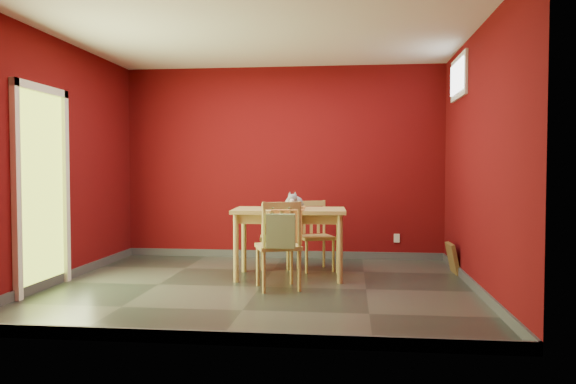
# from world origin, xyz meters

# --- Properties ---
(ground) EXTENTS (4.50, 4.50, 0.00)m
(ground) POSITION_xyz_m (0.00, 0.00, 0.00)
(ground) COLOR #2D342D
(ground) RESTS_ON ground
(room_shell) EXTENTS (4.50, 4.50, 4.50)m
(room_shell) POSITION_xyz_m (0.00, 0.00, 0.05)
(room_shell) COLOR #56080B
(room_shell) RESTS_ON ground
(doorway) EXTENTS (0.06, 1.01, 2.13)m
(doorway) POSITION_xyz_m (-2.23, -0.40, 1.12)
(doorway) COLOR #B7D838
(doorway) RESTS_ON ground
(window) EXTENTS (0.05, 0.90, 0.50)m
(window) POSITION_xyz_m (2.23, 1.00, 2.35)
(window) COLOR white
(window) RESTS_ON room_shell
(outlet_plate) EXTENTS (0.08, 0.02, 0.12)m
(outlet_plate) POSITION_xyz_m (1.60, 1.99, 0.30)
(outlet_plate) COLOR silver
(outlet_plate) RESTS_ON room_shell
(dining_table) EXTENTS (1.32, 0.81, 0.80)m
(dining_table) POSITION_xyz_m (0.26, 0.55, 0.70)
(dining_table) COLOR tan
(dining_table) RESTS_ON ground
(table_runner) EXTENTS (0.39, 0.76, 0.38)m
(table_runner) POSITION_xyz_m (0.26, 0.43, 0.74)
(table_runner) COLOR #A7622B
(table_runner) RESTS_ON dining_table
(chair_far_left) EXTENTS (0.42, 0.42, 0.81)m
(chair_far_left) POSITION_xyz_m (0.00, 1.18, 0.42)
(chair_far_left) COLOR tan
(chair_far_left) RESTS_ON ground
(chair_far_right) EXTENTS (0.52, 0.52, 0.86)m
(chair_far_right) POSITION_xyz_m (0.51, 1.09, 0.44)
(chair_far_right) COLOR tan
(chair_far_right) RESTS_ON ground
(chair_near) EXTENTS (0.55, 0.55, 0.93)m
(chair_near) POSITION_xyz_m (0.22, -0.11, 0.48)
(chair_near) COLOR tan
(chair_near) RESTS_ON ground
(tote_bag) EXTENTS (0.29, 0.18, 0.41)m
(tote_bag) POSITION_xyz_m (0.26, -0.32, 0.64)
(tote_bag) COLOR #84B171
(tote_bag) RESTS_ON chair_near
(cat) EXTENTS (0.32, 0.46, 0.21)m
(cat) POSITION_xyz_m (0.31, 0.50, 0.91)
(cat) COLOR slate
(cat) RESTS_ON table_runner
(picture_frame) EXTENTS (0.14, 0.37, 0.37)m
(picture_frame) POSITION_xyz_m (2.19, 1.03, 0.18)
(picture_frame) COLOR brown
(picture_frame) RESTS_ON ground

